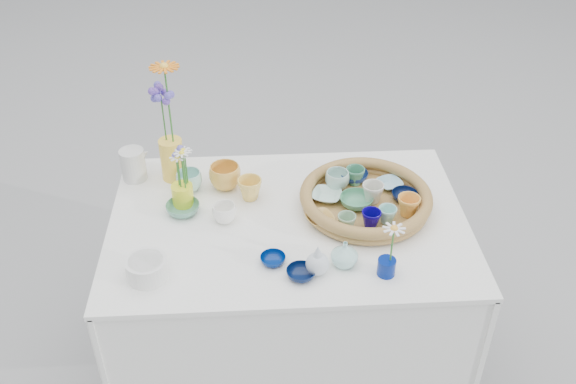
{
  "coord_description": "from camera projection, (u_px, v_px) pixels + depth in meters",
  "views": [
    {
      "loc": [
        -0.11,
        -1.78,
        2.16
      ],
      "look_at": [
        0.0,
        0.02,
        0.87
      ],
      "focal_mm": 40.0,
      "sensor_mm": 36.0,
      "label": 1
    }
  ],
  "objects": [
    {
      "name": "loose_ceramic_3",
      "position": [
        224.0,
        213.0,
        2.24
      ],
      "size": [
        0.1,
        0.1,
        0.07
      ],
      "primitive_type": "imported",
      "rotation": [
        0.0,
        0.0,
        0.15
      ],
      "color": "white",
      "rests_on": "display_table"
    },
    {
      "name": "tray_ceramic_10",
      "position": [
        320.0,
        219.0,
        2.22
      ],
      "size": [
        0.12,
        0.12,
        0.02
      ],
      "primitive_type": "imported",
      "rotation": [
        0.0,
        0.0,
        0.37
      ],
      "color": "tan",
      "rests_on": "wicker_tray"
    },
    {
      "name": "white_pitcher",
      "position": [
        133.0,
        165.0,
        2.43
      ],
      "size": [
        0.15,
        0.12,
        0.12
      ],
      "primitive_type": null,
      "rotation": [
        0.0,
        0.0,
        0.25
      ],
      "color": "silver",
      "rests_on": "display_table"
    },
    {
      "name": "display_table",
      "position": [
        288.0,
        362.0,
        2.71
      ],
      "size": [
        1.26,
        0.86,
        0.77
      ],
      "primitive_type": null,
      "color": "white",
      "rests_on": "ground"
    },
    {
      "name": "loose_ceramic_4",
      "position": [
        273.0,
        259.0,
        2.07
      ],
      "size": [
        0.09,
        0.09,
        0.03
      ],
      "primitive_type": "imported",
      "rotation": [
        0.0,
        0.0,
        -0.08
      ],
      "color": "navy",
      "rests_on": "display_table"
    },
    {
      "name": "ground",
      "position": [
        288.0,
        362.0,
        2.71
      ],
      "size": [
        80.0,
        80.0,
        0.0
      ],
      "primitive_type": "plane",
      "color": "#A5A5A5"
    },
    {
      "name": "loose_ceramic_6",
      "position": [
        301.0,
        273.0,
        2.02
      ],
      "size": [
        0.11,
        0.11,
        0.03
      ],
      "primitive_type": "imported",
      "rotation": [
        0.0,
        0.0,
        -0.23
      ],
      "color": "#041137",
      "rests_on": "display_table"
    },
    {
      "name": "daisy_posy",
      "position": [
        181.0,
        166.0,
        2.23
      ],
      "size": [
        0.1,
        0.1,
        0.17
      ],
      "primitive_type": null,
      "rotation": [
        0.0,
        0.0,
        -0.16
      ],
      "color": "white",
      "rests_on": "daisy_cup"
    },
    {
      "name": "tray_ceramic_6",
      "position": [
        337.0,
        180.0,
        2.37
      ],
      "size": [
        0.1,
        0.1,
        0.07
      ],
      "primitive_type": "imported",
      "rotation": [
        0.0,
        0.0,
        0.07
      ],
      "color": "#A6CDC0",
      "rests_on": "wicker_tray"
    },
    {
      "name": "tray_ceramic_0",
      "position": [
        354.0,
        176.0,
        2.42
      ],
      "size": [
        0.13,
        0.13,
        0.03
      ],
      "primitive_type": "imported",
      "rotation": [
        0.0,
        0.0,
        0.24
      ],
      "color": "navy",
      "rests_on": "wicker_tray"
    },
    {
      "name": "gerbera",
      "position": [
        169.0,
        106.0,
        2.29
      ],
      "size": [
        0.13,
        0.13,
        0.32
      ],
      "primitive_type": null,
      "rotation": [
        0.0,
        0.0,
        0.04
      ],
      "color": "orange",
      "rests_on": "tall_vase_yellow"
    },
    {
      "name": "daisy_cup",
      "position": [
        183.0,
        195.0,
        2.31
      ],
      "size": [
        0.09,
        0.09,
        0.08
      ],
      "primitive_type": "cylinder",
      "rotation": [
        0.0,
        0.0,
        -0.22
      ],
      "color": "yellow",
      "rests_on": "display_table"
    },
    {
      "name": "tray_ceramic_11",
      "position": [
        387.0,
        215.0,
        2.2
      ],
      "size": [
        0.08,
        0.08,
        0.06
      ],
      "primitive_type": "imported",
      "rotation": [
        0.0,
        0.0,
        -0.24
      ],
      "color": "#89C9BF",
      "rests_on": "wicker_tray"
    },
    {
      "name": "tray_ceramic_7",
      "position": [
        373.0,
        193.0,
        2.3
      ],
      "size": [
        0.1,
        0.1,
        0.07
      ],
      "primitive_type": "imported",
      "rotation": [
        0.0,
        0.0,
        0.31
      ],
      "color": "beige",
      "rests_on": "wicker_tray"
    },
    {
      "name": "bud_vase_seafoam",
      "position": [
        345.0,
        254.0,
        2.04
      ],
      "size": [
        0.11,
        0.11,
        0.09
      ],
      "primitive_type": "imported",
      "rotation": [
        0.0,
        0.0,
        0.32
      ],
      "color": "#9FD5CD",
      "rests_on": "display_table"
    },
    {
      "name": "tray_ceramic_2",
      "position": [
        408.0,
        206.0,
        2.23
      ],
      "size": [
        0.1,
        0.1,
        0.07
      ],
      "primitive_type": "imported",
      "rotation": [
        0.0,
        0.0,
        0.33
      ],
      "color": "gold",
      "rests_on": "wicker_tray"
    },
    {
      "name": "tray_ceramic_8",
      "position": [
        389.0,
        184.0,
        2.39
      ],
      "size": [
        0.12,
        0.12,
        0.02
      ],
      "primitive_type": "imported",
      "rotation": [
        0.0,
        0.0,
        0.39
      ],
      "color": "#90C1D2",
      "rests_on": "wicker_tray"
    },
    {
      "name": "tray_ceramic_5",
      "position": [
        327.0,
        196.0,
        2.32
      ],
      "size": [
        0.14,
        0.14,
        0.03
      ],
      "primitive_type": "imported",
      "rotation": [
        0.0,
        0.0,
        -0.33
      ],
      "color": "silver",
      "rests_on": "wicker_tray"
    },
    {
      "name": "fluted_bowl",
      "position": [
        147.0,
        268.0,
        2.0
      ],
      "size": [
        0.17,
        0.17,
        0.07
      ],
      "primitive_type": null,
      "rotation": [
        0.0,
        0.0,
        0.41
      ],
      "color": "white",
      "rests_on": "display_table"
    },
    {
      "name": "loose_ceramic_5",
      "position": [
        189.0,
        181.0,
        2.39
      ],
      "size": [
        0.1,
        0.1,
        0.08
      ],
      "primitive_type": "imported",
      "rotation": [
        0.0,
        0.0,
        -0.02
      ],
      "color": "#9AD7CB",
      "rests_on": "display_table"
    },
    {
      "name": "hydrangea",
      "position": [
        164.0,
        118.0,
        2.33
      ],
      "size": [
        0.08,
        0.08,
        0.26
      ],
      "primitive_type": null,
      "rotation": [
        0.0,
        0.0,
        -0.18
      ],
      "color": "#6341B2",
      "rests_on": "tall_vase_yellow"
    },
    {
      "name": "loose_ceramic_0",
      "position": [
        225.0,
        177.0,
        2.4
      ],
      "size": [
        0.13,
        0.13,
        0.09
      ],
      "primitive_type": "imported",
      "rotation": [
        0.0,
        0.0,
        0.13
      ],
      "color": "gold",
      "rests_on": "display_table"
    },
    {
      "name": "tray_ceramic_3",
      "position": [
        356.0,
        201.0,
        2.29
      ],
      "size": [
        0.15,
        0.15,
        0.04
      ],
      "primitive_type": "imported",
      "rotation": [
        0.0,
        0.0,
        0.33
      ],
      "color": "#489068",
      "rests_on": "wicker_tray"
    },
    {
      "name": "tray_ceramic_9",
      "position": [
        371.0,
        219.0,
        2.18
      ],
      "size": [
        0.08,
        0.08,
        0.06
      ],
      "primitive_type": "imported",
      "rotation": [
        0.0,
        0.0,
        -0.18
      ],
      "color": "#0A0070",
      "rests_on": "wicker_tray"
    },
    {
      "name": "bud_vase_cobalt",
      "position": [
        386.0,
        267.0,
        2.02
      ],
      "size": [
        0.07,
        0.07,
        0.06
      ],
      "primitive_type": "cylinder",
      "rotation": [
        0.0,
        0.0,
        -0.23
      ],
      "color": "navy",
      "rests_on": "display_table"
    },
    {
      "name": "bud_vase_paleblue",
      "position": [
        318.0,
        259.0,
        2.01
      ],
      "size": [
        0.08,
        0.08,
        0.12
      ],
      "primitive_type": null,
      "rotation": [
        0.0,
        0.0,
        -0.0
      ],
      "color": "silver",
      "rests_on": "display_table"
    },
    {
      "name": "tray_ceramic_4",
      "position": [
        347.0,
        222.0,
        2.17
      ],
      "size": [
        0.08,
        0.08,
        0.06
      ],
      "primitive_type": "imported",
      "rotation": [
        0.0,
        0.0,
        0.29
      ],
      "color": "#80A580",
      "rests_on": "wicker_tray"
    },
    {
      "name": "tray_ceramic_1",
      "position": [
        404.0,
        196.0,
        2.32
      ],
      "size": [
        0.12,
        0.12,
        0.03
      ],
      "primitive_type": "imported",
      "rotation": [
        0.0,
        0.0,
        -0.43
      ],
      "color": "#071132",
      "rests_on": "wicker_tray"
    },
    {
      "name": "loose_ceramic_1",
      "position": [
        250.0,
        189.0,
        2.34
      ],
      "size": [
        0.1,
        0.1,
        0.08
      ],
      "primitive_type": "imported",
      "rotation": [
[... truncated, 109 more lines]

